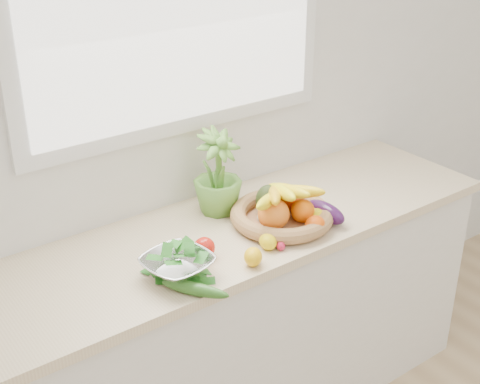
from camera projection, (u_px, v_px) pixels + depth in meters
back_wall at (178, 93)px, 2.49m from camera, size 4.50×0.02×2.70m
counter_cabinet at (227, 332)px, 2.68m from camera, size 2.20×0.58×0.86m
countertop at (226, 235)px, 2.48m from camera, size 2.24×0.62×0.04m
orange_loose at (315, 226)px, 2.42m from camera, size 0.09×0.09×0.08m
lemon_a at (268, 242)px, 2.34m from camera, size 0.06×0.07×0.06m
lemon_b at (253, 257)px, 2.25m from camera, size 0.10×0.10×0.06m
lemon_c at (317, 217)px, 2.50m from camera, size 0.09×0.10×0.06m
apple at (204, 248)px, 2.29m from camera, size 0.08×0.08×0.08m
ginger at (321, 225)px, 2.47m from camera, size 0.11×0.09×0.03m
garlic_a at (316, 203)px, 2.63m from camera, size 0.06×0.06×0.04m
garlic_b at (265, 218)px, 2.51m from camera, size 0.07×0.07×0.05m
garlic_c at (326, 219)px, 2.50m from camera, size 0.05×0.05×0.04m
eggplant at (325, 212)px, 2.52m from camera, size 0.08×0.19×0.08m
cucumber at (195, 289)px, 2.09m from camera, size 0.16×0.21×0.04m
radish at (281, 246)px, 2.34m from camera, size 0.03×0.03×0.03m
potted_herb at (217, 173)px, 2.54m from camera, size 0.23×0.23×0.34m
fruit_basket at (281, 210)px, 2.50m from camera, size 0.50×0.50×0.19m
colander_with_spinach at (177, 261)px, 2.17m from camera, size 0.26×0.26×0.12m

